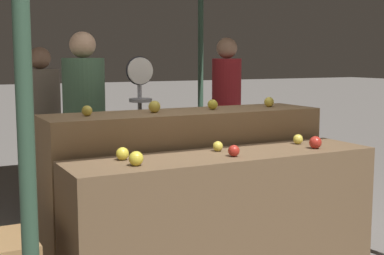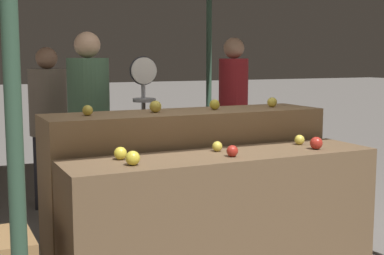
{
  "view_description": "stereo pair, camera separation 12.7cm",
  "coord_description": "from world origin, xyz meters",
  "px_view_note": "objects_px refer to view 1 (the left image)",
  "views": [
    {
      "loc": [
        -1.82,
        -3.03,
        1.53
      ],
      "look_at": [
        -0.1,
        0.3,
        1.04
      ],
      "focal_mm": 50.0,
      "sensor_mm": 36.0,
      "label": 1
    },
    {
      "loc": [
        -1.7,
        -3.09,
        1.53
      ],
      "look_at": [
        -0.1,
        0.3,
        1.04
      ],
      "focal_mm": 50.0,
      "sensor_mm": 36.0,
      "label": 2
    }
  ],
  "objects_px": {
    "produce_scale": "(140,107)",
    "person_customer_right": "(42,118)",
    "person_customer_left": "(226,103)",
    "person_vendor_at_scale": "(84,116)"
  },
  "relations": [
    {
      "from": "person_vendor_at_scale",
      "to": "person_customer_right",
      "type": "distance_m",
      "value": 0.76
    },
    {
      "from": "produce_scale",
      "to": "person_customer_left",
      "type": "relative_size",
      "value": 0.88
    },
    {
      "from": "produce_scale",
      "to": "person_vendor_at_scale",
      "type": "height_order",
      "value": "person_vendor_at_scale"
    },
    {
      "from": "person_customer_left",
      "to": "person_customer_right",
      "type": "xyz_separation_m",
      "value": [
        -1.99,
        0.25,
        -0.09
      ]
    },
    {
      "from": "person_vendor_at_scale",
      "to": "person_customer_left",
      "type": "bearing_deg",
      "value": -160.86
    },
    {
      "from": "produce_scale",
      "to": "person_customer_right",
      "type": "height_order",
      "value": "person_customer_right"
    },
    {
      "from": "produce_scale",
      "to": "person_vendor_at_scale",
      "type": "relative_size",
      "value": 0.88
    },
    {
      "from": "person_vendor_at_scale",
      "to": "person_customer_right",
      "type": "bearing_deg",
      "value": -68.08
    },
    {
      "from": "person_customer_left",
      "to": "person_customer_right",
      "type": "distance_m",
      "value": 2.01
    },
    {
      "from": "produce_scale",
      "to": "person_customer_right",
      "type": "distance_m",
      "value": 1.24
    }
  ]
}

